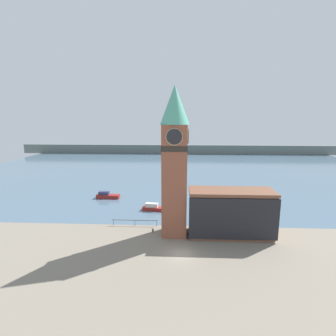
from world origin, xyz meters
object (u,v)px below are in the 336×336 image
(boat_near, at_px, (155,208))
(boat_far, at_px, (107,196))
(clock_tower, at_px, (175,158))
(pier_building, at_px, (231,213))
(mooring_bollard_near, at_px, (153,230))

(boat_near, relative_size, boat_far, 1.09)
(clock_tower, xyz_separation_m, pier_building, (9.69, -0.05, -9.38))
(clock_tower, bearing_deg, mooring_bollard_near, 171.17)
(clock_tower, bearing_deg, boat_far, 131.29)
(mooring_bollard_near, bearing_deg, boat_far, 125.24)
(pier_building, distance_m, boat_near, 18.70)
(mooring_bollard_near, bearing_deg, clock_tower, -8.83)
(clock_tower, relative_size, mooring_bollard_near, 40.24)
(boat_near, distance_m, mooring_bollard_near, 11.08)
(boat_far, xyz_separation_m, mooring_bollard_near, (13.70, -19.39, -0.30))
(boat_near, bearing_deg, boat_far, 154.17)
(clock_tower, relative_size, boat_near, 3.97)
(mooring_bollard_near, bearing_deg, pier_building, -2.75)
(boat_far, height_order, mooring_bollard_near, boat_far)
(pier_building, bearing_deg, boat_near, 140.38)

